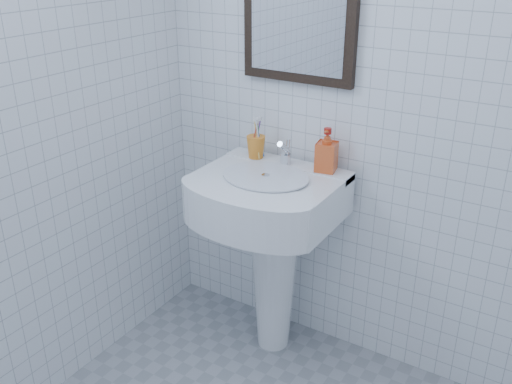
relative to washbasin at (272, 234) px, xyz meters
The scene contains 6 objects.
wall_back 0.81m from the washbasin, 25.18° to the left, with size 2.20×0.02×2.50m, color white.
washbasin is the anchor object (origin of this frame).
faucet 0.35m from the washbasin, 90.00° to the left, with size 0.05×0.10×0.12m.
toothbrush_cup 0.39m from the washbasin, 143.67° to the left, with size 0.08×0.08×0.10m, color orange, non-canonical shape.
soap_dispenser 0.44m from the washbasin, 36.85° to the left, with size 0.08×0.08×0.18m, color red.
wall_mirror 0.96m from the washbasin, 90.00° to the left, with size 0.50×0.04×0.62m.
Camera 1 is at (0.64, -0.92, 1.80)m, focal length 40.00 mm.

